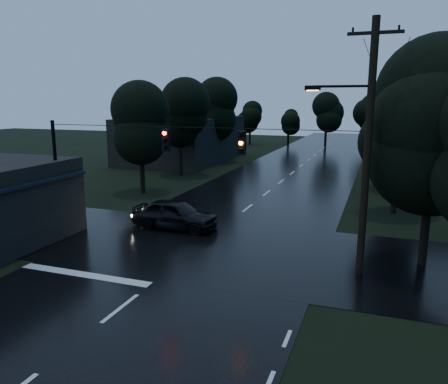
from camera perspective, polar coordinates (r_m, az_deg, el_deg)
The scene contains 15 objects.
main_road at distance 38.24m, azimuth 7.45°, elevation 1.30°, with size 12.00×120.00×0.02m, color black.
cross_street at distance 21.53m, azimuth -3.11°, elevation -7.01°, with size 60.00×9.00×0.02m, color black.
building_far_left at distance 51.84m, azimuth -5.37°, elevation 6.91°, with size 10.00×16.00×5.00m, color black.
utility_pole_main at distance 17.83m, azimuth 17.97°, elevation 5.80°, with size 3.50×0.30×10.00m.
utility_pole_far at distance 34.87m, azimuth 20.39°, elevation 6.08°, with size 2.00×0.30×7.50m.
anchor_pole_left at distance 23.88m, azimuth -20.99°, elevation 1.53°, with size 0.18×0.18×6.00m, color black.
span_signals at distance 19.30m, azimuth -2.93°, elevation 6.74°, with size 15.00×0.37×1.12m.
tree_corner_near at distance 19.86m, azimuth 25.88°, elevation 7.90°, with size 4.48×4.48×9.44m.
tree_left_a at distance 33.43m, azimuth -10.87°, elevation 8.73°, with size 3.92×3.92×8.26m.
tree_left_b at distance 40.75m, azimuth -5.83°, elevation 9.94°, with size 4.20×4.20×8.85m.
tree_left_c at distance 50.16m, azimuth -1.45°, elevation 10.79°, with size 4.48×4.48×9.44m.
tree_right_a at distance 28.78m, azimuth 22.07°, elevation 8.35°, with size 4.20×4.20×8.85m.
tree_right_b at distance 36.78m, azimuth 22.67°, elevation 9.48°, with size 4.48×4.48×9.44m.
tree_right_c at distance 46.79m, azimuth 22.94°, elevation 10.25°, with size 4.76×4.76×10.03m.
car at distance 24.26m, azimuth -6.40°, elevation -2.87°, with size 1.93×4.79×1.63m, color black.
Camera 1 is at (8.00, -6.73, 6.98)m, focal length 35.00 mm.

